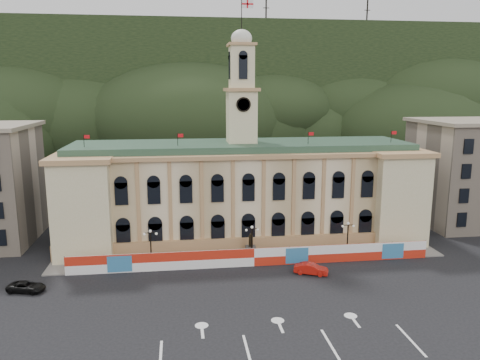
{
  "coord_description": "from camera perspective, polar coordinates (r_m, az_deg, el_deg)",
  "views": [
    {
      "loc": [
        -9.89,
        -44.99,
        24.06
      ],
      "look_at": [
        -1.55,
        18.0,
        11.51
      ],
      "focal_mm": 35.0,
      "sensor_mm": 36.0,
      "label": 1
    }
  ],
  "objects": [
    {
      "name": "ground",
      "position": [
        51.97,
        4.49,
        -16.45
      ],
      "size": [
        260.0,
        260.0,
        0.0
      ],
      "primitive_type": "plane",
      "color": "black",
      "rests_on": "ground"
    },
    {
      "name": "lane_markings",
      "position": [
        47.7,
        5.81,
        -19.18
      ],
      "size": [
        26.0,
        10.0,
        0.02
      ],
      "primitive_type": null,
      "color": "white",
      "rests_on": "ground"
    },
    {
      "name": "hill_ridge",
      "position": [
        167.34,
        -4.2,
        9.58
      ],
      "size": [
        230.0,
        80.0,
        64.0
      ],
      "color": "black",
      "rests_on": "ground"
    },
    {
      "name": "city_hall",
      "position": [
        75.06,
        0.21,
        -1.3
      ],
      "size": [
        56.2,
        17.6,
        37.1
      ],
      "color": "beige",
      "rests_on": "ground"
    },
    {
      "name": "side_building_right",
      "position": [
        93.69,
        26.96,
        0.9
      ],
      "size": [
        21.0,
        17.0,
        18.6
      ],
      "color": "#C3AD96",
      "rests_on": "ground"
    },
    {
      "name": "hoarding_fence",
      "position": [
        65.01,
        1.77,
        -9.38
      ],
      "size": [
        50.0,
        0.44,
        2.5
      ],
      "color": "red",
      "rests_on": "ground"
    },
    {
      "name": "pavement",
      "position": [
        67.89,
        1.35,
        -9.52
      ],
      "size": [
        56.0,
        5.5,
        0.16
      ],
      "primitive_type": "cube",
      "color": "slate",
      "rests_on": "ground"
    },
    {
      "name": "statue",
      "position": [
        67.74,
        1.32,
        -8.57
      ],
      "size": [
        1.4,
        1.4,
        3.72
      ],
      "color": "#595651",
      "rests_on": "ground"
    },
    {
      "name": "lamp_left",
      "position": [
        65.57,
        -10.83,
        -7.7
      ],
      "size": [
        1.96,
        0.44,
        5.15
      ],
      "color": "black",
      "rests_on": "ground"
    },
    {
      "name": "lamp_center",
      "position": [
        66.19,
        1.46,
        -7.32
      ],
      "size": [
        1.96,
        0.44,
        5.15
      ],
      "color": "black",
      "rests_on": "ground"
    },
    {
      "name": "lamp_right",
      "position": [
        69.67,
        12.99,
        -6.66
      ],
      "size": [
        1.96,
        0.44,
        5.15
      ],
      "color": "black",
      "rests_on": "ground"
    },
    {
      "name": "red_sedan",
      "position": [
        63.12,
        8.66,
        -10.66
      ],
      "size": [
        4.69,
        5.51,
        1.46
      ],
      "primitive_type": "imported",
      "rotation": [
        0.0,
        0.0,
        1.17
      ],
      "color": "red",
      "rests_on": "ground"
    },
    {
      "name": "black_suv",
      "position": [
        62.96,
        -24.59,
        -11.75
      ],
      "size": [
        4.17,
        5.46,
        1.25
      ],
      "primitive_type": "imported",
      "rotation": [
        0.0,
        0.0,
        1.33
      ],
      "color": "black",
      "rests_on": "ground"
    }
  ]
}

